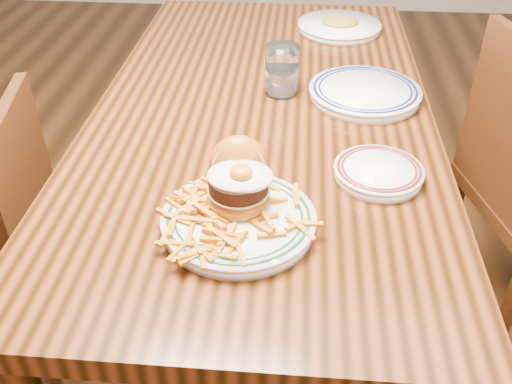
# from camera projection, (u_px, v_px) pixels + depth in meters

# --- Properties ---
(floor) EXTENTS (6.00, 6.00, 0.00)m
(floor) POSITION_uv_depth(u_px,v_px,m) (261.00, 307.00, 1.90)
(floor) COLOR black
(floor) RESTS_ON ground
(table) EXTENTS (0.85, 1.60, 0.75)m
(table) POSITION_uv_depth(u_px,v_px,m) (263.00, 136.00, 1.51)
(table) COLOR black
(table) RESTS_ON floor
(main_plate) EXTENTS (0.29, 0.30, 0.14)m
(main_plate) POSITION_uv_depth(u_px,v_px,m) (239.00, 206.00, 1.06)
(main_plate) COLOR white
(main_plate) RESTS_ON table
(side_plate) EXTENTS (0.19, 0.19, 0.03)m
(side_plate) POSITION_uv_depth(u_px,v_px,m) (379.00, 172.00, 1.19)
(side_plate) COLOR white
(side_plate) RESTS_ON table
(rear_plate) EXTENTS (0.29, 0.29, 0.03)m
(rear_plate) POSITION_uv_depth(u_px,v_px,m) (365.00, 92.00, 1.48)
(rear_plate) COLOR white
(rear_plate) RESTS_ON table
(water_glass) EXTENTS (0.09, 0.09, 0.13)m
(water_glass) POSITION_uv_depth(u_px,v_px,m) (282.00, 73.00, 1.48)
(water_glass) COLOR white
(water_glass) RESTS_ON table
(far_plate) EXTENTS (0.27, 0.27, 0.05)m
(far_plate) POSITION_uv_depth(u_px,v_px,m) (339.00, 26.00, 1.86)
(far_plate) COLOR white
(far_plate) RESTS_ON table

